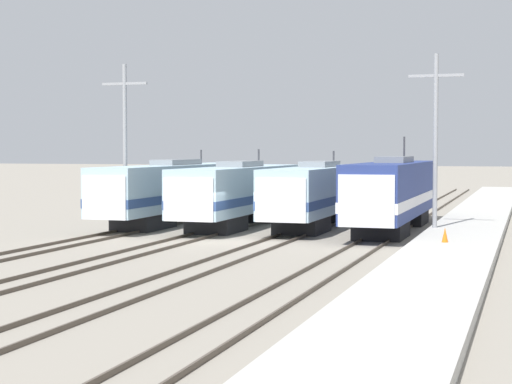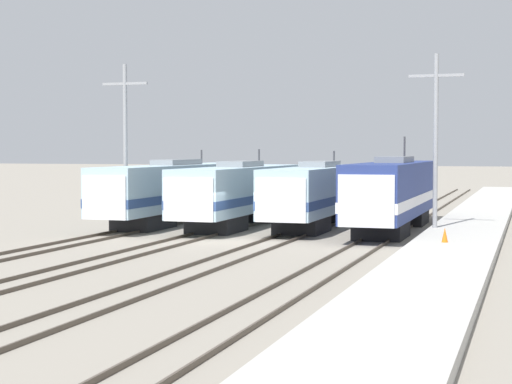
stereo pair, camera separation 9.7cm
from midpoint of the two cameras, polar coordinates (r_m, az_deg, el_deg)
The scene contains 13 objects.
ground_plane at distance 44.42m, azimuth -1.62°, elevation -3.27°, with size 400.00×400.00×0.00m, color gray.
rail_pair_far_left at distance 47.26m, azimuth -9.80°, elevation -2.84°, with size 1.51×120.00×0.15m.
rail_pair_center_left at distance 45.25m, azimuth -4.46°, elevation -3.06°, with size 1.51×120.00×0.15m.
rail_pair_center_right at distance 43.68m, azimuth 1.32°, elevation -3.27°, with size 1.51×120.00×0.15m.
rail_pair_far_right at distance 42.57m, azimuth 7.46°, elevation -3.45°, with size 1.51×120.00×0.15m.
locomotive_far_left at distance 54.96m, azimuth -5.59°, elevation 0.11°, with size 2.86×19.75×4.70m.
locomotive_center_left at distance 52.21m, azimuth -1.28°, elevation -0.06°, with size 3.08×16.86×4.75m.
locomotive_center_right at distance 52.02m, azimuth 4.10°, elevation -0.08°, with size 3.01×17.25×4.64m.
locomotive_far_right at distance 49.83m, azimuth 9.06°, elevation -0.07°, with size 3.05×17.75×5.53m.
catenary_tower_left at distance 53.52m, azimuth -8.78°, elevation 3.52°, with size 3.01×0.26×9.98m.
catenary_tower_right at distance 48.10m, azimuth 11.83°, elevation 3.57°, with size 3.01×0.26×9.98m.
platform at distance 42.01m, azimuth 13.14°, elevation -3.41°, with size 4.00×120.00×0.41m.
traffic_cone at distance 40.76m, azimuth 12.42°, elevation -2.81°, with size 0.30×0.30×0.69m.
Camera 1 is at (14.72, -41.63, 4.76)m, focal length 60.00 mm.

